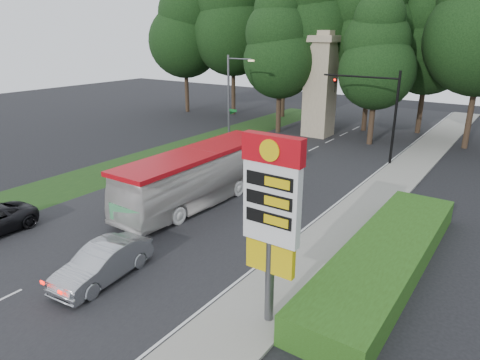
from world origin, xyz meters
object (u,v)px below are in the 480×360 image
Objects in this scene: streetlight_signs at (231,96)px; transit_bus at (199,177)px; traffic_signal_mast at (379,104)px; gas_station_pylon at (271,207)px; monument at (320,84)px; sedan_silver at (103,263)px.

transit_bus is (6.81, -12.62, -2.81)m from streetlight_signs.
traffic_signal_mast is 0.62× the size of transit_bus.
monument is at bearing 111.80° from gas_station_pylon.
sedan_silver is at bearing -82.18° from monument.
streetlight_signs is 23.66m from sedan_silver.
sedan_silver is (4.06, -29.54, -4.35)m from monument.
gas_station_pylon is 22.29m from traffic_signal_mast.
streetlight_signs is (-12.67, -1.99, -0.23)m from traffic_signal_mast.
streetlight_signs is at bearing -121.97° from monument.
monument is at bearing 142.00° from traffic_signal_mast.
monument is at bearing 97.01° from transit_bus.
gas_station_pylon is 0.59× the size of transit_bus.
monument is 0.86× the size of transit_bus.
monument reaches higher than traffic_signal_mast.
monument is 30.14m from sedan_silver.
traffic_signal_mast is at bearing 70.11° from transit_bus.
monument is 2.18× the size of sedan_silver.
monument is at bearing 58.03° from streetlight_signs.
gas_station_pylon is 0.95× the size of traffic_signal_mast.
traffic_signal_mast is (-3.52, 22.00, 0.22)m from gas_station_pylon.
traffic_signal_mast is at bearing 75.18° from sedan_silver.
traffic_signal_mast is 9.76m from monument.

